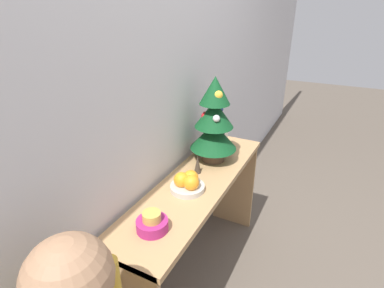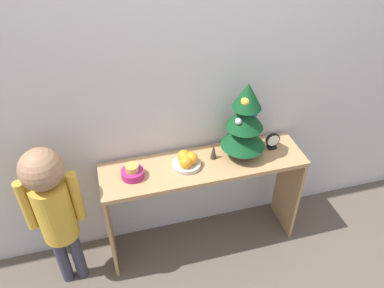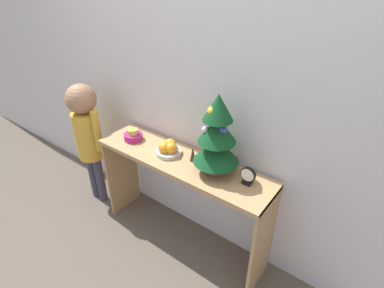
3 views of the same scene
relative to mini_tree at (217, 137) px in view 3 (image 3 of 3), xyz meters
The scene contains 9 objects.
ground_plane 1.02m from the mini_tree, 143.34° to the right, with size 12.00×12.00×0.00m, color brown.
back_wall 0.42m from the mini_tree, 142.76° to the left, with size 7.00×0.05×2.50m, color silver.
console_table 0.48m from the mini_tree, behind, with size 1.27×0.34×0.72m.
mini_tree is the anchor object (origin of this frame).
fruit_bowl 0.41m from the mini_tree, behind, with size 0.17×0.17×0.10m.
singing_bowl 0.72m from the mini_tree, behind, with size 0.13×0.13×0.09m.
desk_clock 0.29m from the mini_tree, ahead, with size 0.09×0.04×0.11m.
figurine 0.27m from the mini_tree, behind, with size 0.04×0.04×0.10m.
child_figure 1.19m from the mini_tree, behind, with size 0.32×0.23×1.07m.
Camera 3 is at (1.03, -1.09, 1.81)m, focal length 28.00 mm.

